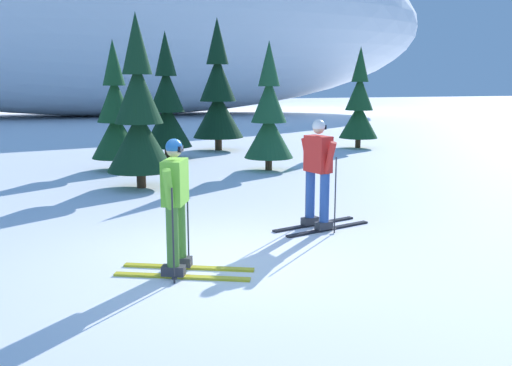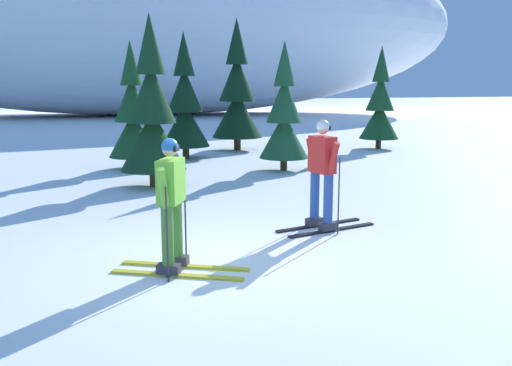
# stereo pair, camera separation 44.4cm
# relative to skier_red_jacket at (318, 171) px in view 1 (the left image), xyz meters

# --- Properties ---
(ground_plane) EXTENTS (120.00, 120.00, 0.00)m
(ground_plane) POSITION_rel_skier_red_jacket_xyz_m (-1.99, -1.18, -0.94)
(ground_plane) COLOR white
(skier_red_jacket) EXTENTS (1.71, 0.90, 1.77)m
(skier_red_jacket) POSITION_rel_skier_red_jacket_xyz_m (0.00, 0.00, 0.00)
(skier_red_jacket) COLOR black
(skier_red_jacket) RESTS_ON ground
(skier_lime_jacket) EXTENTS (1.74, 1.10, 1.69)m
(skier_lime_jacket) POSITION_rel_skier_red_jacket_xyz_m (-2.51, -1.46, -0.05)
(skier_lime_jacket) COLOR gold
(skier_lime_jacket) RESTS_ON ground
(pine_tree_left) EXTENTS (1.32, 1.32, 3.41)m
(pine_tree_left) POSITION_rel_skier_red_jacket_xyz_m (-2.77, 6.99, 0.49)
(pine_tree_left) COLOR #47301E
(pine_tree_left) RESTS_ON ground
(pine_tree_center_left) EXTENTS (1.47, 1.47, 3.81)m
(pine_tree_center_left) POSITION_rel_skier_red_jacket_xyz_m (-2.40, 4.36, 0.66)
(pine_tree_center_left) COLOR #47301E
(pine_tree_center_left) RESTS_ON ground
(pine_tree_center) EXTENTS (1.46, 1.46, 3.79)m
(pine_tree_center) POSITION_rel_skier_red_jacket_xyz_m (-1.18, 8.71, 0.65)
(pine_tree_center) COLOR #47301E
(pine_tree_center) RESTS_ON ground
(pine_tree_center_right) EXTENTS (1.70, 1.70, 4.40)m
(pine_tree_center_right) POSITION_rel_skier_red_jacket_xyz_m (0.77, 10.38, 0.90)
(pine_tree_center_right) COLOR #47301E
(pine_tree_center_right) RESTS_ON ground
(pine_tree_right) EXTENTS (1.31, 1.31, 3.38)m
(pine_tree_right) POSITION_rel_skier_red_jacket_xyz_m (1.09, 5.85, 0.47)
(pine_tree_right) COLOR #47301E
(pine_tree_right) RESTS_ON ground
(pine_tree_far_right) EXTENTS (1.36, 1.36, 3.51)m
(pine_tree_far_right) POSITION_rel_skier_red_jacket_xyz_m (5.65, 9.61, 0.53)
(pine_tree_far_right) COLOR #47301E
(pine_tree_far_right) RESTS_ON ground
(snow_ridge_background) EXTENTS (43.74, 16.10, 12.45)m
(snow_ridge_background) POSITION_rel_skier_red_jacket_xyz_m (-1.31, 30.39, 5.29)
(snow_ridge_background) COLOR white
(snow_ridge_background) RESTS_ON ground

